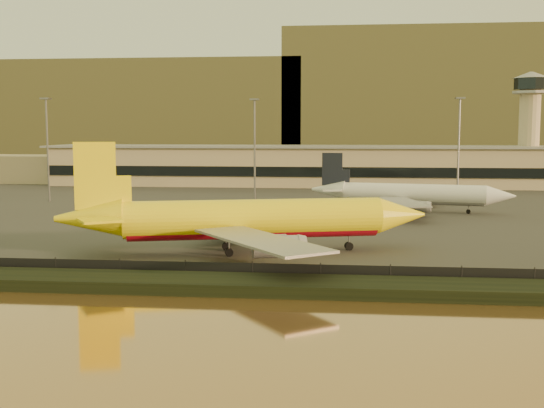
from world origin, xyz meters
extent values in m
plane|color=black|center=(0.00, 0.00, 0.00)|extent=(900.00, 900.00, 0.00)
cube|color=black|center=(0.00, -17.00, 0.70)|extent=(320.00, 7.00, 1.40)
cube|color=#2D2D2D|center=(0.00, 95.00, 0.10)|extent=(320.00, 220.00, 0.20)
cube|color=black|center=(0.00, -13.00, 1.30)|extent=(300.00, 0.05, 2.20)
cube|color=tan|center=(0.00, 125.00, 6.20)|extent=(160.00, 22.00, 12.00)
cube|color=black|center=(0.00, 113.80, 5.20)|extent=(160.00, 0.60, 3.00)
cube|color=gray|center=(0.00, 125.00, 12.50)|extent=(164.00, 24.00, 0.60)
cube|color=tan|center=(-95.00, 129.00, 4.70)|extent=(50.00, 18.00, 9.00)
cylinder|color=tan|center=(70.00, 131.00, 15.20)|extent=(6.40, 6.40, 30.00)
cylinder|color=black|center=(70.00, 131.00, 31.95)|extent=(10.40, 10.40, 3.50)
cone|color=gray|center=(70.00, 131.00, 34.70)|extent=(11.20, 11.20, 2.00)
cylinder|color=gray|center=(70.00, 131.00, 29.40)|extent=(11.20, 11.20, 0.80)
cylinder|color=slate|center=(-60.00, 70.00, 12.70)|extent=(0.50, 0.50, 25.00)
cube|color=slate|center=(-60.00, 70.00, 25.40)|extent=(2.20, 2.20, 0.40)
cylinder|color=slate|center=(-10.00, 80.00, 12.70)|extent=(0.50, 0.50, 25.00)
cube|color=slate|center=(-10.00, 80.00, 25.40)|extent=(2.20, 2.20, 0.40)
cylinder|color=slate|center=(40.00, 78.00, 12.70)|extent=(0.50, 0.50, 25.00)
cube|color=slate|center=(40.00, 78.00, 25.40)|extent=(2.20, 2.20, 0.40)
cube|color=brown|center=(-140.00, 340.00, 27.50)|extent=(260.00, 160.00, 55.00)
cube|color=brown|center=(90.00, 340.00, 35.00)|extent=(220.00, 160.00, 70.00)
cylinder|color=yellow|center=(-0.28, 5.68, 5.28)|extent=(37.17, 14.69, 5.35)
cylinder|color=#9D0917|center=(-0.28, 5.68, 4.35)|extent=(35.87, 13.29, 4.17)
cone|color=yellow|center=(21.10, 11.36, 5.28)|extent=(8.33, 7.02, 5.35)
cone|color=yellow|center=(-22.65, -0.27, 5.68)|extent=(10.32, 7.55, 5.35)
cube|color=yellow|center=(-21.65, -0.01, 11.57)|extent=(5.58, 1.87, 9.36)
cube|color=yellow|center=(-22.03, 5.43, 6.08)|extent=(5.41, 5.35, 0.32)
cube|color=yellow|center=(-19.28, -4.91, 6.08)|extent=(7.08, 7.06, 0.32)
cube|color=gray|center=(-4.93, 19.18, 4.35)|extent=(10.01, 23.86, 0.32)
cylinder|color=gray|center=(-1.55, 16.49, 2.87)|extent=(6.72, 4.43, 2.94)
cube|color=gray|center=(2.39, -8.36, 4.35)|extent=(19.66, 22.84, 0.32)
cylinder|color=gray|center=(3.99, -4.34, 2.87)|extent=(6.72, 4.43, 2.94)
cylinder|color=black|center=(13.40, 9.31, 0.79)|extent=(1.38, 1.21, 1.18)
cylinder|color=slate|center=(13.40, 9.31, 1.40)|extent=(0.21, 0.21, 2.41)
cylinder|color=black|center=(-3.39, 2.36, 0.79)|extent=(1.38, 1.21, 1.18)
cylinder|color=slate|center=(-3.39, 2.36, 1.40)|extent=(0.21, 0.21, 2.41)
cylinder|color=black|center=(-4.62, 7.01, 0.79)|extent=(1.38, 1.21, 1.18)
cylinder|color=slate|center=(-4.62, 7.01, 1.40)|extent=(0.21, 0.21, 2.41)
cylinder|color=white|center=(27.53, 58.11, 4.17)|extent=(30.34, 9.95, 4.18)
cylinder|color=gray|center=(27.53, 58.11, 3.44)|extent=(29.34, 8.89, 3.26)
cone|color=white|center=(45.17, 54.61, 4.17)|extent=(6.55, 5.24, 4.18)
cone|color=white|center=(9.08, 61.77, 4.49)|extent=(8.20, 5.56, 4.18)
cube|color=black|center=(9.90, 61.60, 9.08)|extent=(4.58, 1.22, 7.32)
cube|color=white|center=(11.53, 65.54, 4.80)|extent=(5.59, 5.51, 0.25)
cube|color=white|center=(9.91, 57.34, 4.80)|extent=(4.62, 4.44, 0.25)
cube|color=gray|center=(28.95, 69.55, 3.44)|extent=(15.20, 18.95, 0.25)
cylinder|color=gray|center=(30.45, 66.37, 2.29)|extent=(5.37, 3.23, 2.30)
cube|color=gray|center=(24.48, 46.99, 3.44)|extent=(9.27, 19.58, 0.25)
cylinder|color=gray|center=(27.08, 49.35, 2.29)|extent=(5.37, 3.23, 2.30)
cylinder|color=black|center=(38.81, 55.87, 0.66)|extent=(1.04, 0.90, 0.92)
cylinder|color=slate|center=(38.81, 55.87, 1.14)|extent=(0.22, 0.22, 1.88)
cylinder|color=black|center=(24.09, 56.87, 0.66)|extent=(1.04, 0.90, 0.92)
cylinder|color=slate|center=(24.09, 56.87, 1.14)|extent=(0.22, 0.22, 1.88)
cylinder|color=black|center=(24.82, 60.56, 0.66)|extent=(1.04, 0.90, 0.92)
cylinder|color=slate|center=(24.82, 60.56, 1.14)|extent=(0.22, 0.22, 1.88)
cube|color=yellow|center=(15.50, 31.84, 1.14)|extent=(4.53, 2.90, 1.88)
cube|color=white|center=(-7.33, 38.44, 1.21)|extent=(4.87, 3.11, 2.02)
camera|label=1|loc=(12.65, -90.77, 18.00)|focal=45.00mm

